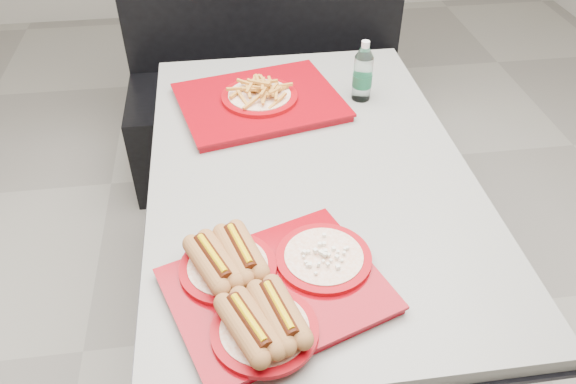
{
  "coord_description": "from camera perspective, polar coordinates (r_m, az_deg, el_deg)",
  "views": [
    {
      "loc": [
        -0.23,
        -1.26,
        1.72
      ],
      "look_at": [
        -0.09,
        -0.2,
        0.83
      ],
      "focal_mm": 35.0,
      "sensor_mm": 36.0,
      "label": 1
    }
  ],
  "objects": [
    {
      "name": "ground",
      "position": [
        2.14,
        1.68,
        -13.5
      ],
      "size": [
        6.0,
        6.0,
        0.0
      ],
      "primitive_type": "plane",
      "color": "gray",
      "rests_on": "ground"
    },
    {
      "name": "diner_table",
      "position": [
        1.71,
        2.05,
        -1.73
      ],
      "size": [
        0.92,
        1.42,
        0.75
      ],
      "color": "black",
      "rests_on": "ground"
    },
    {
      "name": "booth_bench",
      "position": [
        2.7,
        -1.87,
        10.73
      ],
      "size": [
        1.3,
        0.57,
        1.35
      ],
      "color": "black",
      "rests_on": "ground"
    },
    {
      "name": "tray_near",
      "position": [
        1.23,
        -2.05,
        -9.52
      ],
      "size": [
        0.54,
        0.48,
        0.1
      ],
      "rotation": [
        0.0,
        0.0,
        0.34
      ],
      "color": "maroon",
      "rests_on": "diner_table"
    },
    {
      "name": "tray_far",
      "position": [
        1.86,
        -2.9,
        9.49
      ],
      "size": [
        0.59,
        0.5,
        0.1
      ],
      "rotation": [
        0.0,
        0.0,
        0.22
      ],
      "color": "maroon",
      "rests_on": "diner_table"
    },
    {
      "name": "water_bottle",
      "position": [
        1.89,
        7.6,
        11.76
      ],
      "size": [
        0.06,
        0.06,
        0.2
      ],
      "rotation": [
        0.0,
        0.0,
        0.21
      ],
      "color": "silver",
      "rests_on": "diner_table"
    }
  ]
}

